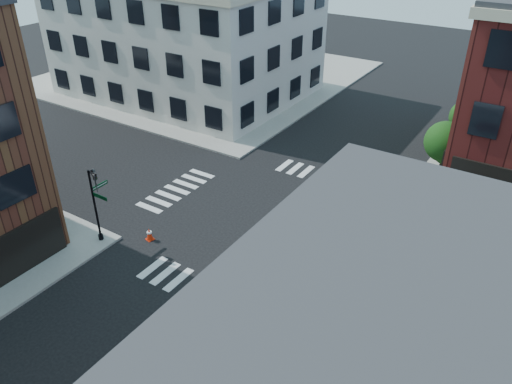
{
  "coord_description": "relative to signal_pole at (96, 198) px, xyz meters",
  "views": [
    {
      "loc": [
        13.18,
        -21.45,
        16.91
      ],
      "look_at": [
        -0.07,
        -0.92,
        2.5
      ],
      "focal_mm": 35.0,
      "sensor_mm": 36.0,
      "label": 1
    }
  ],
  "objects": [
    {
      "name": "box_truck",
      "position": [
        15.4,
        4.18,
        -0.93
      ],
      "size": [
        8.3,
        2.89,
        3.7
      ],
      "rotation": [
        0.0,
        0.0,
        0.05
      ],
      "color": "white",
      "rests_on": "ground"
    },
    {
      "name": "signal_pole",
      "position": [
        0.0,
        0.0,
        0.0
      ],
      "size": [
        1.29,
        1.24,
        4.6
      ],
      "color": "black",
      "rests_on": "ground"
    },
    {
      "name": "tree_far",
      "position": [
        14.28,
        22.65,
        0.02
      ],
      "size": [
        2.43,
        2.43,
        4.07
      ],
      "color": "black",
      "rests_on": "ground"
    },
    {
      "name": "ground",
      "position": [
        6.72,
        6.68,
        -2.86
      ],
      "size": [
        120.0,
        120.0,
        0.0
      ],
      "primitive_type": "plane",
      "color": "black",
      "rests_on": "ground"
    },
    {
      "name": "traffic_cone",
      "position": [
        2.14,
        1.5,
        -2.49
      ],
      "size": [
        0.5,
        0.5,
        0.76
      ],
      "rotation": [
        0.0,
        0.0,
        -0.25
      ],
      "color": "red",
      "rests_on": "ground"
    },
    {
      "name": "tree_near",
      "position": [
        14.28,
        16.65,
        0.3
      ],
      "size": [
        2.69,
        2.69,
        4.49
      ],
      "color": "black",
      "rests_on": "ground"
    },
    {
      "name": "sidewalk_nw",
      "position": [
        -14.28,
        27.68,
        -2.78
      ],
      "size": [
        30.0,
        30.0,
        0.15
      ],
      "primitive_type": "cube",
      "color": "gray",
      "rests_on": "ground"
    },
    {
      "name": "building_nw",
      "position": [
        -12.28,
        22.68,
        2.64
      ],
      "size": [
        22.0,
        16.0,
        11.0
      ],
      "primitive_type": "cube",
      "color": "beige",
      "rests_on": "ground"
    }
  ]
}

